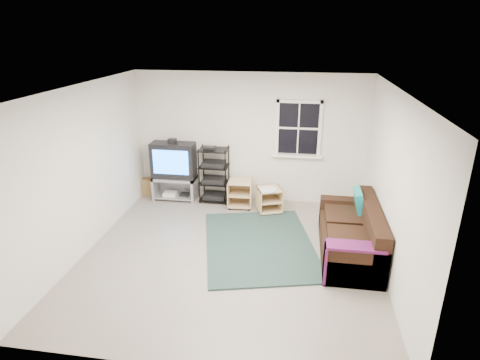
% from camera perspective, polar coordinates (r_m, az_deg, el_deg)
% --- Properties ---
extents(room, '(4.60, 4.62, 4.60)m').
position_cam_1_polar(room, '(7.92, 8.28, 6.76)').
color(room, gray).
rests_on(room, ground).
extents(tv_unit, '(0.89, 0.44, 1.30)m').
position_cam_1_polar(tv_unit, '(8.32, -9.37, 1.93)').
color(tv_unit, '#929199').
rests_on(tv_unit, ground).
extents(av_rack, '(0.58, 0.42, 1.16)m').
position_cam_1_polar(av_rack, '(8.20, -3.68, 0.29)').
color(av_rack, black).
rests_on(av_rack, ground).
extents(side_table_left, '(0.49, 0.49, 0.55)m').
position_cam_1_polar(side_table_left, '(8.03, 0.08, -1.71)').
color(side_table_left, '#D6B683').
rests_on(side_table_left, ground).
extents(side_table_right, '(0.57, 0.57, 0.52)m').
position_cam_1_polar(side_table_right, '(7.80, 4.11, -2.53)').
color(side_table_right, '#D6B683').
rests_on(side_table_right, ground).
extents(sofa, '(0.86, 1.94, 0.89)m').
position_cam_1_polar(sofa, '(6.59, 15.63, -7.69)').
color(sofa, black).
rests_on(sofa, ground).
extents(shag_rug, '(2.25, 2.73, 0.03)m').
position_cam_1_polar(shag_rug, '(6.75, 2.74, -9.06)').
color(shag_rug, '#302315').
rests_on(shag_rug, ground).
extents(paper_bag, '(0.27, 0.20, 0.36)m').
position_cam_1_polar(paper_bag, '(8.83, -12.90, -0.92)').
color(paper_bag, olive).
rests_on(paper_bag, ground).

